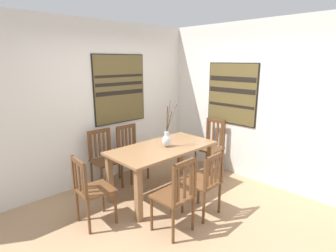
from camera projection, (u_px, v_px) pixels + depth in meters
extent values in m
cube|color=#A37F5B|center=(180.00, 218.00, 3.64)|extent=(6.40, 6.40, 0.03)
cube|color=silver|center=(103.00, 103.00, 4.62)|extent=(6.40, 0.12, 2.70)
cube|color=silver|center=(257.00, 103.00, 4.56)|extent=(0.12, 6.40, 2.70)
cube|color=#8E6642|center=(163.00, 148.00, 4.13)|extent=(1.66, 0.85, 0.03)
cube|color=#8E6642|center=(138.00, 195.00, 3.47)|extent=(0.08, 0.08, 0.74)
cube|color=#8E6642|center=(210.00, 165.00, 4.48)|extent=(0.08, 0.08, 0.74)
cube|color=#8E6642|center=(110.00, 179.00, 3.96)|extent=(0.08, 0.08, 0.74)
cube|color=#8E6642|center=(180.00, 155.00, 4.96)|extent=(0.08, 0.08, 0.74)
ellipsoid|color=silver|center=(167.00, 141.00, 4.10)|extent=(0.15, 0.13, 0.19)
cylinder|color=silver|center=(167.00, 134.00, 4.08)|extent=(0.07, 0.07, 0.06)
cylinder|color=brown|center=(167.00, 119.00, 4.00)|extent=(0.04, 0.05, 0.40)
cylinder|color=brown|center=(168.00, 116.00, 4.03)|extent=(0.07, 0.03, 0.48)
cylinder|color=brown|center=(167.00, 119.00, 4.00)|extent=(0.02, 0.05, 0.40)
cylinder|color=brown|center=(172.00, 118.00, 4.08)|extent=(0.20, 0.02, 0.40)
cylinder|color=brown|center=(169.00, 122.00, 4.02)|extent=(0.05, 0.09, 0.33)
cylinder|color=brown|center=(167.00, 123.00, 3.97)|extent=(0.10, 0.12, 0.31)
cube|color=brown|center=(172.00, 196.00, 3.26)|extent=(0.44, 0.44, 0.03)
cylinder|color=brown|center=(152.00, 214.00, 3.31)|extent=(0.04, 0.04, 0.45)
cylinder|color=brown|center=(172.00, 203.00, 3.56)|extent=(0.04, 0.04, 0.45)
cylinder|color=brown|center=(173.00, 226.00, 3.06)|extent=(0.04, 0.04, 0.45)
cylinder|color=brown|center=(193.00, 213.00, 3.32)|extent=(0.04, 0.04, 0.45)
cube|color=brown|center=(174.00, 186.00, 2.94)|extent=(0.04, 0.04, 0.49)
cube|color=brown|center=(195.00, 176.00, 3.19)|extent=(0.04, 0.04, 0.49)
cube|color=brown|center=(185.00, 163.00, 3.01)|extent=(0.38, 0.05, 0.06)
cube|color=brown|center=(178.00, 186.00, 2.99)|extent=(0.04, 0.02, 0.40)
cube|color=brown|center=(185.00, 182.00, 3.07)|extent=(0.04, 0.02, 0.40)
cube|color=brown|center=(191.00, 179.00, 3.15)|extent=(0.04, 0.02, 0.40)
cube|color=brown|center=(201.00, 182.00, 3.64)|extent=(0.44, 0.44, 0.03)
cylinder|color=brown|center=(182.00, 198.00, 3.69)|extent=(0.04, 0.04, 0.45)
cylinder|color=brown|center=(199.00, 189.00, 3.94)|extent=(0.04, 0.04, 0.45)
cylinder|color=brown|center=(204.00, 208.00, 3.44)|extent=(0.04, 0.04, 0.45)
cylinder|color=brown|center=(219.00, 198.00, 3.70)|extent=(0.04, 0.04, 0.45)
cube|color=brown|center=(205.00, 175.00, 3.33)|extent=(0.04, 0.04, 0.42)
cube|color=brown|center=(222.00, 167.00, 3.58)|extent=(0.04, 0.04, 0.42)
cube|color=brown|center=(214.00, 157.00, 3.41)|extent=(0.38, 0.05, 0.06)
cube|color=brown|center=(207.00, 175.00, 3.36)|extent=(0.04, 0.02, 0.33)
cube|color=brown|center=(212.00, 173.00, 3.43)|extent=(0.04, 0.02, 0.33)
cube|color=brown|center=(216.00, 170.00, 3.49)|extent=(0.04, 0.02, 0.33)
cube|color=brown|center=(220.00, 168.00, 3.55)|extent=(0.04, 0.02, 0.33)
cube|color=brown|center=(95.00, 189.00, 3.42)|extent=(0.45, 0.45, 0.03)
cylinder|color=brown|center=(103.00, 197.00, 3.72)|extent=(0.04, 0.04, 0.45)
cylinder|color=brown|center=(116.00, 207.00, 3.45)|extent=(0.04, 0.04, 0.45)
cylinder|color=brown|center=(77.00, 205.00, 3.50)|extent=(0.04, 0.04, 0.45)
cylinder|color=brown|center=(89.00, 217.00, 3.23)|extent=(0.04, 0.04, 0.45)
cube|color=brown|center=(74.00, 172.00, 3.38)|extent=(0.04, 0.04, 0.44)
cube|color=brown|center=(85.00, 182.00, 3.11)|extent=(0.04, 0.04, 0.44)
cube|color=brown|center=(78.00, 162.00, 3.20)|extent=(0.06, 0.38, 0.06)
cube|color=brown|center=(76.00, 175.00, 3.34)|extent=(0.02, 0.04, 0.35)
cube|color=brown|center=(79.00, 178.00, 3.25)|extent=(0.02, 0.04, 0.35)
cube|color=brown|center=(83.00, 181.00, 3.17)|extent=(0.02, 0.04, 0.35)
cube|color=brown|center=(133.00, 154.00, 4.72)|extent=(0.42, 0.42, 0.03)
cylinder|color=brown|center=(148.00, 167.00, 4.77)|extent=(0.04, 0.04, 0.45)
cylinder|color=brown|center=(131.00, 172.00, 4.53)|extent=(0.04, 0.04, 0.45)
cylinder|color=brown|center=(136.00, 161.00, 5.02)|extent=(0.04, 0.04, 0.45)
cylinder|color=brown|center=(119.00, 167.00, 4.78)|extent=(0.04, 0.04, 0.45)
cube|color=brown|center=(135.00, 136.00, 4.91)|extent=(0.04, 0.04, 0.47)
cube|color=brown|center=(118.00, 140.00, 4.67)|extent=(0.04, 0.04, 0.47)
cube|color=brown|center=(126.00, 127.00, 4.74)|extent=(0.38, 0.03, 0.06)
cube|color=brown|center=(133.00, 137.00, 4.90)|extent=(0.04, 0.02, 0.38)
cube|color=brown|center=(130.00, 138.00, 4.85)|extent=(0.04, 0.02, 0.38)
cube|color=brown|center=(126.00, 139.00, 4.80)|extent=(0.04, 0.02, 0.38)
cube|color=brown|center=(123.00, 140.00, 4.74)|extent=(0.04, 0.02, 0.38)
cube|color=brown|center=(119.00, 141.00, 4.69)|extent=(0.04, 0.02, 0.38)
cube|color=brown|center=(209.00, 149.00, 5.00)|extent=(0.45, 0.45, 0.03)
cylinder|color=brown|center=(212.00, 166.00, 4.81)|extent=(0.04, 0.04, 0.45)
cylinder|color=brown|center=(195.00, 161.00, 5.05)|extent=(0.04, 0.04, 0.45)
cylinder|color=brown|center=(222.00, 160.00, 5.07)|extent=(0.04, 0.04, 0.45)
cylinder|color=brown|center=(206.00, 156.00, 5.31)|extent=(0.04, 0.04, 0.45)
cube|color=brown|center=(224.00, 134.00, 4.96)|extent=(0.04, 0.04, 0.51)
cube|color=brown|center=(207.00, 131.00, 5.19)|extent=(0.04, 0.04, 0.51)
cube|color=brown|center=(216.00, 121.00, 5.02)|extent=(0.06, 0.38, 0.06)
cube|color=brown|center=(222.00, 135.00, 4.99)|extent=(0.02, 0.04, 0.42)
cube|color=brown|center=(218.00, 134.00, 5.05)|extent=(0.02, 0.04, 0.42)
cube|color=brown|center=(213.00, 133.00, 5.11)|extent=(0.02, 0.04, 0.42)
cube|color=brown|center=(209.00, 132.00, 5.17)|extent=(0.02, 0.04, 0.42)
cube|color=brown|center=(106.00, 161.00, 4.38)|extent=(0.44, 0.44, 0.03)
cylinder|color=brown|center=(122.00, 175.00, 4.42)|extent=(0.04, 0.04, 0.45)
cylinder|color=brown|center=(102.00, 181.00, 4.19)|extent=(0.04, 0.04, 0.45)
cylinder|color=brown|center=(111.00, 169.00, 4.68)|extent=(0.04, 0.04, 0.45)
cylinder|color=brown|center=(92.00, 174.00, 4.45)|extent=(0.04, 0.04, 0.45)
cube|color=brown|center=(109.00, 142.00, 4.57)|extent=(0.04, 0.04, 0.48)
cube|color=brown|center=(89.00, 146.00, 4.35)|extent=(0.04, 0.04, 0.48)
cube|color=brown|center=(99.00, 131.00, 4.41)|extent=(0.38, 0.05, 0.06)
cube|color=brown|center=(108.00, 143.00, 4.56)|extent=(0.04, 0.02, 0.39)
cube|color=brown|center=(104.00, 144.00, 4.51)|extent=(0.04, 0.02, 0.39)
cube|color=brown|center=(100.00, 144.00, 4.46)|extent=(0.04, 0.02, 0.39)
cube|color=brown|center=(95.00, 145.00, 4.41)|extent=(0.04, 0.02, 0.39)
cube|color=brown|center=(91.00, 146.00, 4.37)|extent=(0.04, 0.02, 0.39)
cube|color=black|center=(120.00, 89.00, 4.73)|extent=(1.03, 0.04, 1.20)
cube|color=brown|center=(120.00, 89.00, 4.72)|extent=(1.00, 0.01, 1.17)
cube|color=black|center=(121.00, 93.00, 4.73)|extent=(0.97, 0.00, 0.07)
cube|color=black|center=(120.00, 84.00, 4.69)|extent=(0.97, 0.00, 0.06)
cube|color=black|center=(120.00, 76.00, 4.66)|extent=(0.97, 0.00, 0.04)
cube|color=black|center=(232.00, 94.00, 4.82)|extent=(0.04, 1.00, 1.09)
cube|color=brown|center=(231.00, 94.00, 4.80)|extent=(0.01, 0.97, 1.06)
cube|color=black|center=(232.00, 79.00, 4.74)|extent=(0.00, 0.94, 0.08)
cube|color=black|center=(231.00, 90.00, 4.78)|extent=(0.00, 0.94, 0.08)
cube|color=black|center=(230.00, 105.00, 4.85)|extent=(0.00, 0.94, 0.05)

